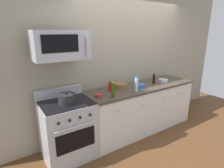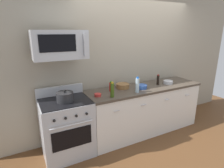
{
  "view_description": "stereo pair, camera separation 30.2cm",
  "coord_description": "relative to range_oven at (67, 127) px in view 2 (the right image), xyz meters",
  "views": [
    {
      "loc": [
        -2.35,
        -2.47,
        1.93
      ],
      "look_at": [
        -0.74,
        -0.05,
        1.09
      ],
      "focal_mm": 29.19,
      "sensor_mm": 36.0,
      "label": 1
    },
    {
      "loc": [
        -2.09,
        -2.62,
        1.93
      ],
      "look_at": [
        -0.74,
        -0.05,
        1.09
      ],
      "focal_mm": 29.19,
      "sensor_mm": 36.0,
      "label": 2
    }
  ],
  "objects": [
    {
      "name": "ground_plane",
      "position": [
        1.53,
        -0.0,
        -0.47
      ],
      "size": [
        6.48,
        6.48,
        0.0
      ],
      "primitive_type": "plane",
      "color": "brown"
    },
    {
      "name": "back_wall",
      "position": [
        1.53,
        0.41,
        0.88
      ],
      "size": [
        5.4,
        0.1,
        2.7
      ],
      "primitive_type": "cube",
      "color": "#9E937F",
      "rests_on": "ground_plane"
    },
    {
      "name": "counter_unit",
      "position": [
        1.53,
        -0.0,
        -0.01
      ],
      "size": [
        2.31,
        0.66,
        0.92
      ],
      "color": "silver",
      "rests_on": "ground_plane"
    },
    {
      "name": "range_oven",
      "position": [
        0.0,
        0.0,
        0.0
      ],
      "size": [
        0.76,
        0.69,
        1.07
      ],
      "color": "#B7BABF",
      "rests_on": "ground_plane"
    },
    {
      "name": "microwave",
      "position": [
        0.0,
        0.04,
        1.28
      ],
      "size": [
        0.74,
        0.44,
        0.4
      ],
      "color": "#B7BABF"
    },
    {
      "name": "bottle_hot_sauce_red",
      "position": [
        0.83,
        0.07,
        0.53
      ],
      "size": [
        0.05,
        0.05,
        0.17
      ],
      "color": "#B21914",
      "rests_on": "countertop_slab"
    },
    {
      "name": "bottle_soy_sauce_dark",
      "position": [
        1.84,
        0.01,
        0.55
      ],
      "size": [
        0.05,
        0.05,
        0.2
      ],
      "color": "black",
      "rests_on": "countertop_slab"
    },
    {
      "name": "bottle_water_clear",
      "position": [
        1.2,
        -0.2,
        0.58
      ],
      "size": [
        0.07,
        0.07,
        0.27
      ],
      "color": "silver",
      "rests_on": "countertop_slab"
    },
    {
      "name": "bottle_olive_oil",
      "position": [
        0.72,
        -0.2,
        0.57
      ],
      "size": [
        0.06,
        0.06,
        0.25
      ],
      "color": "#385114",
      "rests_on": "countertop_slab"
    },
    {
      "name": "bowl_blue_mixing",
      "position": [
        1.4,
        -0.06,
        0.49
      ],
      "size": [
        0.2,
        0.2,
        0.07
      ],
      "color": "#2D519E",
      "rests_on": "countertop_slab"
    },
    {
      "name": "bowl_red_small",
      "position": [
        0.52,
        -0.06,
        0.47
      ],
      "size": [
        0.11,
        0.11,
        0.04
      ],
      "color": "#B72D28",
      "rests_on": "countertop_slab"
    },
    {
      "name": "bowl_steel_prep",
      "position": [
        2.06,
        -0.04,
        0.48
      ],
      "size": [
        0.19,
        0.19,
        0.06
      ],
      "color": "#B2B5BA",
      "rests_on": "countertop_slab"
    },
    {
      "name": "bowl_wooden_salad",
      "position": [
        1.11,
        0.13,
        0.49
      ],
      "size": [
        0.24,
        0.24,
        0.08
      ],
      "color": "brown",
      "rests_on": "countertop_slab"
    },
    {
      "name": "stockpot",
      "position": [
        0.0,
        -0.05,
        0.53
      ],
      "size": [
        0.25,
        0.25,
        0.18
      ],
      "color": "#262628",
      "rests_on": "range_oven"
    }
  ]
}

